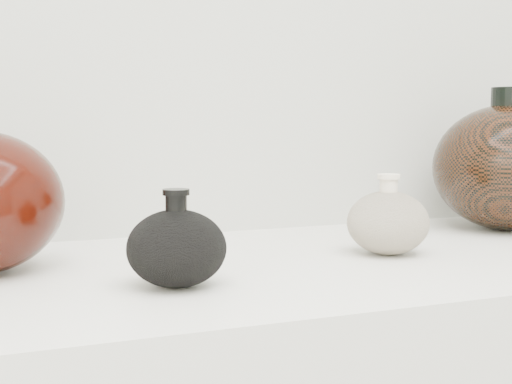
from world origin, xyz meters
name	(u,v)px	position (x,y,z in m)	size (l,w,h in m)	color
black_gourd_vase	(177,247)	(-0.15, 0.86, 0.94)	(0.12, 0.12, 0.10)	black
cream_gourd_vase	(388,222)	(0.16, 0.94, 0.94)	(0.12, 0.12, 0.11)	#C5AF99
right_round_pot	(508,167)	(0.45, 1.05, 1.00)	(0.24, 0.24, 0.23)	black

